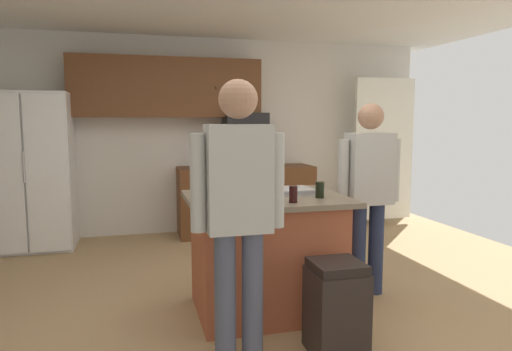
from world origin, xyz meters
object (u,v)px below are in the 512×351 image
microwave_over_range (245,125)px  glass_dark_ale (223,185)px  mug_ceramic_white (223,198)px  glass_stout_tall (320,190)px  tumbler_amber (261,192)px  mug_blue_stoneware (207,186)px  serving_tray (284,191)px  person_guest_left (239,204)px  glass_pilsner (293,194)px  kitchen_island (266,253)px  trash_bin (336,308)px  refrigerator (32,171)px  glass_short_whisky (231,189)px  person_elder_center (369,186)px

microwave_over_range → glass_dark_ale: microwave_over_range is taller
microwave_over_range → mug_ceramic_white: size_ratio=4.65×
glass_stout_tall → tumbler_amber: bearing=178.0°
mug_blue_stoneware → glass_stout_tall: bearing=-29.2°
mug_ceramic_white → serving_tray: size_ratio=0.27×
glass_stout_tall → serving_tray: size_ratio=0.28×
glass_stout_tall → mug_ceramic_white: 0.79m
person_guest_left → glass_pilsner: bearing=-21.7°
microwave_over_range → serving_tray: 2.55m
kitchen_island → glass_dark_ale: (-0.30, 0.21, 0.52)m
glass_dark_ale → trash_bin: glass_dark_ale is taller
refrigerator → mug_blue_stoneware: size_ratio=14.05×
glass_dark_ale → kitchen_island: bearing=-35.4°
glass_pilsner → glass_stout_tall: size_ratio=0.97×
kitchen_island → glass_short_whisky: 0.61m
kitchen_island → tumbler_amber: size_ratio=9.49×
serving_tray → trash_bin: 1.06m
person_guest_left → refrigerator: bearing=55.8°
kitchen_island → mug_ceramic_white: size_ratio=10.06×
kitchen_island → glass_pilsner: glass_pilsner is taller
glass_short_whisky → trash_bin: bearing=-51.8°
glass_pilsner → glass_dark_ale: (-0.41, 0.53, 0.01)m
kitchen_island → mug_blue_stoneware: (-0.42, 0.26, 0.51)m
refrigerator → person_guest_left: size_ratio=1.05×
microwave_over_range → trash_bin: microwave_over_range is taller
glass_dark_ale → glass_stout_tall: glass_dark_ale is taller
glass_short_whisky → trash_bin: (0.55, -0.70, -0.70)m
refrigerator → mug_ceramic_white: 3.28m
person_elder_center → glass_pilsner: (-0.84, -0.44, 0.03)m
glass_dark_ale → glass_stout_tall: bearing=-30.6°
mug_blue_stoneware → serving_tray: size_ratio=0.30×
mug_blue_stoneware → trash_bin: bearing=-56.4°
glass_pilsner → mug_ceramic_white: glass_pilsner is taller
person_guest_left → trash_bin: (0.64, -0.00, -0.71)m
microwave_over_range → mug_blue_stoneware: 2.51m
tumbler_amber → microwave_over_range: bearing=78.9°
person_guest_left → mug_ceramic_white: (-0.02, 0.43, -0.03)m
person_guest_left → trash_bin: size_ratio=2.86×
mug_ceramic_white → microwave_over_range: bearing=73.6°
glass_dark_ale → tumbler_amber: 0.44m
serving_tray → trash_bin: size_ratio=0.72×
glass_short_whisky → glass_pilsner: bearing=-32.7°
serving_tray → tumbler_amber: bearing=-136.7°
refrigerator → kitchen_island: bearing=-48.7°
person_elder_center → glass_dark_ale: 1.25m
person_guest_left → tumbler_amber: size_ratio=13.65×
kitchen_island → glass_stout_tall: glass_stout_tall is taller
mug_blue_stoneware → serving_tray: mug_blue_stoneware is taller
glass_stout_tall → tumbler_amber: (-0.46, 0.02, 0.00)m
serving_tray → mug_ceramic_white: bearing=-144.9°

